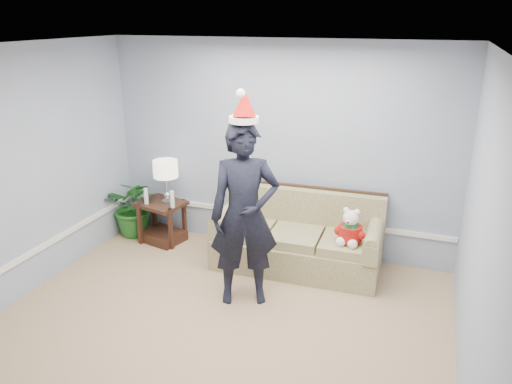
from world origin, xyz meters
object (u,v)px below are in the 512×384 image
object	(u,v)px
sofa	(298,240)
table_lamp	(166,171)
houseplant	(135,206)
teddy_bear	(350,231)
man	(245,215)
side_table	(163,226)

from	to	relation	value
sofa	table_lamp	bearing A→B (deg)	176.08
houseplant	teddy_bear	bearing A→B (deg)	-6.05
table_lamp	man	distance (m)	1.83
side_table	teddy_bear	world-z (taller)	teddy_bear
sofa	side_table	xyz separation A→B (m)	(-1.93, 0.05, -0.11)
man	teddy_bear	world-z (taller)	man
side_table	man	bearing A→B (deg)	-32.02
table_lamp	teddy_bear	distance (m)	2.55
teddy_bear	side_table	bearing A→B (deg)	-178.08
table_lamp	man	world-z (taller)	man
sofa	table_lamp	xyz separation A→B (m)	(-1.85, 0.07, 0.68)
table_lamp	teddy_bear	bearing A→B (deg)	-6.42
man	sofa	bearing A→B (deg)	46.60
side_table	teddy_bear	bearing A→B (deg)	-5.69
side_table	sofa	bearing A→B (deg)	-1.50
side_table	teddy_bear	size ratio (longest dim) A/B	1.59
table_lamp	houseplant	xyz separation A→B (m)	(-0.55, 0.04, -0.59)
side_table	man	distance (m)	2.04
sofa	houseplant	world-z (taller)	sofa
side_table	houseplant	world-z (taller)	houseplant
houseplant	side_table	bearing A→B (deg)	-8.07
sofa	teddy_bear	world-z (taller)	sofa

